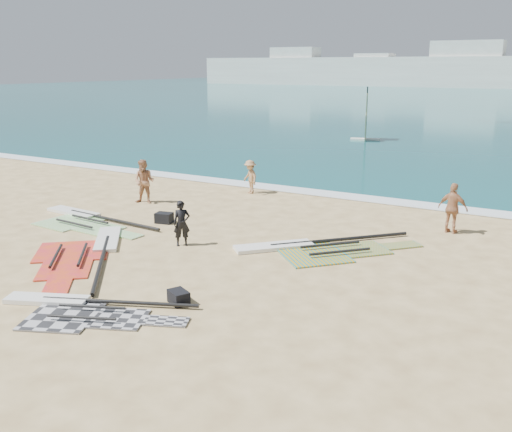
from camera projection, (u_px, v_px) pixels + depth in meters
The scene contains 14 objects.
ground at pixel (174, 280), 15.97m from camera, with size 300.00×300.00×0.00m, color #E5C386.
surf_line at pixel (339, 196), 26.27m from camera, with size 300.00×1.20×0.04m, color white.
far_town at pixel (483, 70), 148.01m from camera, with size 160.00×8.00×12.00m.
rig_grey at pixel (77, 309), 13.99m from camera, with size 5.04×3.12×0.20m.
rig_green at pixel (83, 220), 22.08m from camera, with size 6.02×2.57×0.20m.
rig_orange at pixel (315, 248), 18.62m from camera, with size 5.40×5.03×0.20m.
rig_red at pixel (88, 252), 18.22m from camera, with size 4.94×5.97×0.21m.
gear_bag_near at pixel (164, 218), 21.75m from camera, with size 0.62×0.45×0.40m, color black.
gear_bag_far at pixel (179, 297), 14.40m from camera, with size 0.56×0.39×0.34m, color black.
person_wetsuit at pixel (182, 223), 18.88m from camera, with size 0.56×0.37×1.53m, color black.
beachgoer_left at pixel (144, 182), 24.70m from camera, with size 0.93×0.72×1.91m, color #B27A56.
beachgoer_mid at pixel (250, 177), 26.65m from camera, with size 1.01×0.58×1.57m, color tan.
beachgoer_back at pixel (453, 208), 20.27m from camera, with size 1.07×0.44×1.82m, color #B87C54.
windsurfer_left at pixel (366, 125), 45.31m from camera, with size 2.43×2.75×4.27m.
Camera 1 is at (9.48, -11.82, 5.84)m, focal length 40.00 mm.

